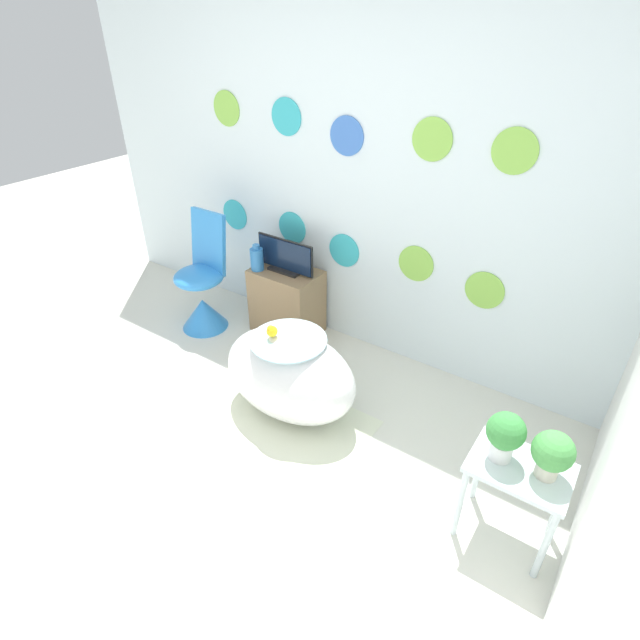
# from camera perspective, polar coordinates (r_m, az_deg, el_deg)

# --- Properties ---
(ground_plane) EXTENTS (12.00, 12.00, 0.00)m
(ground_plane) POSITION_cam_1_polar(r_m,az_deg,el_deg) (2.90, -18.58, -19.02)
(ground_plane) COLOR silver
(wall_back_dotted) EXTENTS (4.66, 0.05, 2.60)m
(wall_back_dotted) POSITION_cam_1_polar(r_m,az_deg,el_deg) (3.38, 3.67, 17.09)
(wall_back_dotted) COLOR white
(wall_back_dotted) RESTS_ON ground_plane
(rug) EXTENTS (1.18, 0.71, 0.01)m
(rug) POSITION_cam_1_polar(r_m,az_deg,el_deg) (3.19, -5.29, -10.98)
(rug) COLOR silver
(rug) RESTS_ON ground_plane
(bathtub) EXTENTS (0.88, 0.56, 0.55)m
(bathtub) POSITION_cam_1_polar(r_m,az_deg,el_deg) (3.07, -3.47, -6.20)
(bathtub) COLOR white
(bathtub) RESTS_ON ground_plane
(rubber_duck) EXTENTS (0.07, 0.07, 0.08)m
(rubber_duck) POSITION_cam_1_polar(r_m,az_deg,el_deg) (2.90, -5.55, -1.23)
(rubber_duck) COLOR yellow
(rubber_duck) RESTS_ON bathtub
(chair) EXTENTS (0.38, 0.38, 0.91)m
(chair) POSITION_cam_1_polar(r_m,az_deg,el_deg) (3.98, -13.26, 2.87)
(chair) COLOR #338CE0
(chair) RESTS_ON ground_plane
(tv_cabinet) EXTENTS (0.51, 0.34, 0.52)m
(tv_cabinet) POSITION_cam_1_polar(r_m,az_deg,el_deg) (3.84, -3.81, 2.16)
(tv_cabinet) COLOR #8E704C
(tv_cabinet) RESTS_ON ground_plane
(tv) EXTENTS (0.48, 0.12, 0.25)m
(tv) POSITION_cam_1_polar(r_m,az_deg,el_deg) (3.67, -4.00, 7.13)
(tv) COLOR black
(tv) RESTS_ON tv_cabinet
(vase) EXTENTS (0.10, 0.10, 0.20)m
(vase) POSITION_cam_1_polar(r_m,az_deg,el_deg) (3.72, -7.23, 6.97)
(vase) COLOR #2D72B7
(vase) RESTS_ON tv_cabinet
(side_table) EXTENTS (0.43, 0.31, 0.47)m
(side_table) POSITION_cam_1_polar(r_m,az_deg,el_deg) (2.52, 21.53, -16.76)
(side_table) COLOR silver
(side_table) RESTS_ON ground_plane
(potted_plant_left) EXTENTS (0.17, 0.17, 0.25)m
(potted_plant_left) POSITION_cam_1_polar(r_m,az_deg,el_deg) (2.36, 20.42, -12.11)
(potted_plant_left) COLOR white
(potted_plant_left) RESTS_ON side_table
(potted_plant_right) EXTENTS (0.18, 0.18, 0.23)m
(potted_plant_right) POSITION_cam_1_polar(r_m,az_deg,el_deg) (2.37, 25.04, -13.61)
(potted_plant_right) COLOR beige
(potted_plant_right) RESTS_ON side_table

